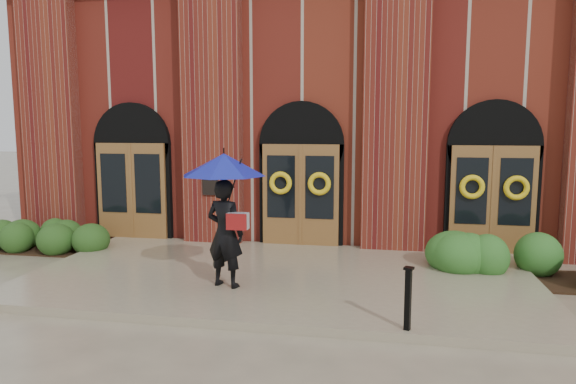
% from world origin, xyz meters
% --- Properties ---
extents(ground, '(90.00, 90.00, 0.00)m').
position_xyz_m(ground, '(0.00, 0.00, 0.00)').
color(ground, gray).
rests_on(ground, ground).
extents(landing, '(10.00, 5.30, 0.15)m').
position_xyz_m(landing, '(0.00, 0.15, 0.07)').
color(landing, gray).
rests_on(landing, ground).
extents(church_building, '(16.20, 12.53, 7.00)m').
position_xyz_m(church_building, '(0.00, 8.78, 3.50)').
color(church_building, maroon).
rests_on(church_building, ground).
extents(man_with_umbrella, '(1.88, 1.88, 2.46)m').
position_xyz_m(man_with_umbrella, '(-0.82, -0.86, 1.87)').
color(man_with_umbrella, black).
rests_on(man_with_umbrella, landing).
extents(metal_post, '(0.16, 0.16, 0.94)m').
position_xyz_m(metal_post, '(2.39, -2.35, 0.64)').
color(metal_post, black).
rests_on(metal_post, landing).
extents(hedge_wall_left, '(2.82, 1.13, 0.72)m').
position_xyz_m(hedge_wall_left, '(-6.23, 1.60, 0.36)').
color(hedge_wall_left, '#224416').
rests_on(hedge_wall_left, ground).
extents(hedge_wall_right, '(3.38, 1.35, 0.87)m').
position_xyz_m(hedge_wall_right, '(5.20, 1.01, 0.43)').
color(hedge_wall_right, '#2A5C20').
rests_on(hedge_wall_right, ground).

